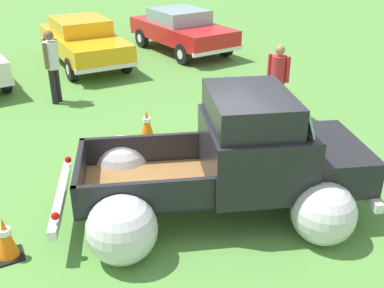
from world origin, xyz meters
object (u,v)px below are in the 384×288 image
object	(u,v)px
show_car_2	(181,29)
spectator_0	(278,77)
lane_cone_1	(6,238)
lane_cone_0	(147,125)
spectator_1	(52,62)
vintage_pickup_truck	(236,166)
show_car_1	(83,40)

from	to	relation	value
show_car_2	spectator_0	world-z (taller)	spectator_0
lane_cone_1	lane_cone_0	bearing A→B (deg)	40.07
spectator_0	spectator_1	distance (m)	5.42
show_car_2	spectator_1	size ratio (longest dim) A/B	2.46
vintage_pickup_truck	show_car_2	world-z (taller)	vintage_pickup_truck
show_car_1	spectator_1	world-z (taller)	spectator_1
show_car_2	spectator_0	distance (m)	6.43
spectator_1	lane_cone_1	xyz separation A→B (m)	(-1.94, -5.66, -0.73)
lane_cone_1	spectator_0	bearing A→B (deg)	20.81
show_car_2	lane_cone_0	bearing A→B (deg)	-38.55
vintage_pickup_truck	show_car_2	xyz separation A→B (m)	(3.66, 9.18, 0.03)
lane_cone_0	show_car_1	bearing A→B (deg)	86.23
show_car_1	spectator_1	bearing A→B (deg)	-28.31
vintage_pickup_truck	lane_cone_0	bearing A→B (deg)	113.81
show_car_1	spectator_0	size ratio (longest dim) A/B	2.66
show_car_1	show_car_2	xyz separation A→B (m)	(3.47, 0.03, 0.00)
spectator_1	lane_cone_1	distance (m)	6.03
spectator_0	spectator_1	xyz separation A→B (m)	(-4.30, 3.29, 0.08)
vintage_pickup_truck	spectator_1	distance (m)	6.25
show_car_1	show_car_2	world-z (taller)	same
show_car_1	lane_cone_0	xyz separation A→B (m)	(-0.40, -6.09, -0.47)
show_car_2	lane_cone_0	xyz separation A→B (m)	(-3.87, -6.13, -0.47)
vintage_pickup_truck	show_car_2	bearing A→B (deg)	88.16
spectator_1	show_car_1	bearing A→B (deg)	-70.48
vintage_pickup_truck	show_car_1	xyz separation A→B (m)	(0.19, 9.15, 0.03)
show_car_1	spectator_1	distance (m)	3.46
show_car_1	spectator_0	xyz separation A→B (m)	(2.71, -6.35, 0.18)
vintage_pickup_truck	show_car_1	world-z (taller)	vintage_pickup_truck
spectator_0	lane_cone_0	size ratio (longest dim) A/B	2.67
vintage_pickup_truck	lane_cone_1	size ratio (longest dim) A/B	7.94
spectator_0	spectator_1	world-z (taller)	spectator_1
spectator_1	spectator_0	bearing A→B (deg)	-170.47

